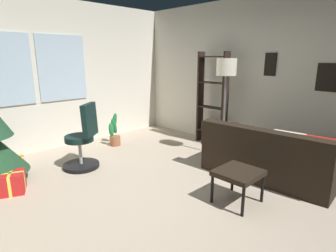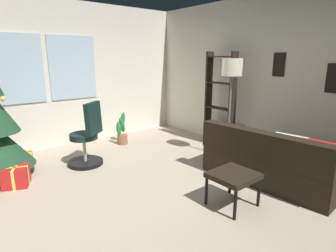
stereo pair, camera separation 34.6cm
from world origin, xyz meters
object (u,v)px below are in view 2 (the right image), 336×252
(bookshelf, at_px, (220,105))
(gift_box_blue, at_px, (11,155))
(potted_plant, at_px, (122,131))
(footstool, at_px, (233,177))
(gift_box_gold, at_px, (25,158))
(gift_box_red, at_px, (16,176))
(office_chair, at_px, (87,141))
(couch, at_px, (284,161))
(floor_lamp, at_px, (232,75))

(bookshelf, bearing_deg, gift_box_blue, 155.87)
(gift_box_blue, distance_m, potted_plant, 2.00)
(footstool, relative_size, gift_box_gold, 1.68)
(gift_box_red, bearing_deg, potted_plant, 20.11)
(office_chair, height_order, bookshelf, bookshelf)
(couch, xyz_separation_m, gift_box_blue, (-2.90, 3.21, -0.14))
(gift_box_blue, xyz_separation_m, office_chair, (0.96, -0.91, 0.28))
(floor_lamp, relative_size, potted_plant, 2.67)
(gift_box_red, xyz_separation_m, gift_box_gold, (0.29, 0.82, -0.04))
(office_chair, bearing_deg, gift_box_red, -175.25)
(couch, xyz_separation_m, footstool, (-1.15, 0.02, 0.08))
(potted_plant, bearing_deg, gift_box_blue, 173.39)
(couch, xyz_separation_m, bookshelf, (0.54, 1.67, 0.53))
(footstool, height_order, gift_box_blue, footstool)
(gift_box_red, bearing_deg, floor_lamp, -19.82)
(office_chair, xyz_separation_m, bookshelf, (2.47, -0.63, 0.40))
(floor_lamp, xyz_separation_m, potted_plant, (-1.02, 1.89, -1.17))
(gift_box_gold, xyz_separation_m, bookshelf, (3.27, -1.37, 0.71))
(gift_box_red, xyz_separation_m, potted_plant, (2.10, 0.77, 0.12))
(couch, bearing_deg, gift_box_blue, 132.13)
(gift_box_gold, height_order, bookshelf, bookshelf)
(gift_box_gold, distance_m, potted_plant, 1.82)
(couch, relative_size, office_chair, 1.79)
(footstool, bearing_deg, bookshelf, 44.48)
(office_chair, distance_m, potted_plant, 1.23)
(couch, distance_m, footstool, 1.15)
(gift_box_blue, bearing_deg, couch, -47.87)
(bookshelf, relative_size, potted_plant, 2.86)
(gift_box_gold, xyz_separation_m, floor_lamp, (2.83, -1.95, 1.33))
(gift_box_gold, bearing_deg, potted_plant, -1.76)
(footstool, distance_m, office_chair, 2.42)
(office_chair, bearing_deg, footstool, -70.88)
(office_chair, bearing_deg, gift_box_gold, 137.24)
(gift_box_blue, relative_size, bookshelf, 0.19)
(floor_lamp, bearing_deg, footstool, -139.28)
(footstool, relative_size, gift_box_red, 1.23)
(office_chair, xyz_separation_m, floor_lamp, (2.04, -1.21, 1.01))
(gift_box_gold, relative_size, gift_box_blue, 0.89)
(gift_box_blue, bearing_deg, gift_box_gold, -45.48)
(gift_box_gold, relative_size, floor_lamp, 0.18)
(potted_plant, bearing_deg, footstool, -94.33)
(gift_box_red, bearing_deg, footstool, -49.56)
(couch, relative_size, bookshelf, 1.02)
(office_chair, height_order, floor_lamp, floor_lamp)
(couch, bearing_deg, floor_lamp, 84.81)
(gift_box_red, height_order, bookshelf, bookshelf)
(gift_box_gold, bearing_deg, office_chair, -42.76)
(gift_box_blue, bearing_deg, footstool, -61.18)
(floor_lamp, bearing_deg, bookshelf, 52.99)
(gift_box_red, relative_size, floor_lamp, 0.24)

